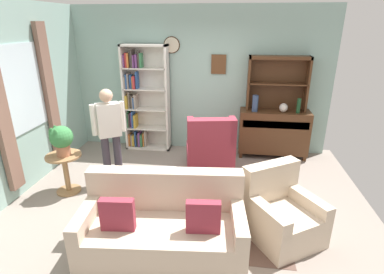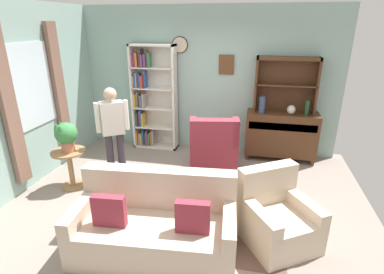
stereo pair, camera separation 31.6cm
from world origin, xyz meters
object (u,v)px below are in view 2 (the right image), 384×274
bottle_wine (307,108)px  person_reading (113,128)px  vase_tall (262,105)px  potted_plant_large (66,135)px  couch_floral (155,226)px  potted_plant_small (103,175)px  bookshelf (151,99)px  armchair_floral (276,220)px  book_stack (173,177)px  vase_round (291,110)px  plant_stand (70,165)px  wingback_chair (213,153)px  coffee_table (177,185)px  sideboard (281,134)px  sideboard_hutch (286,77)px

bottle_wine → person_reading: (-3.08, -1.35, -0.15)m
vase_tall → potted_plant_large: (-2.88, -1.76, -0.18)m
couch_floral → potted_plant_small: size_ratio=6.49×
bookshelf → armchair_floral: bearing=-46.2°
bottle_wine → book_stack: (-1.95, -1.92, -0.59)m
bookshelf → bottle_wine: 2.98m
bookshelf → vase_round: bookshelf is taller
couch_floral → potted_plant_large: bearing=148.6°
couch_floral → potted_plant_large: potted_plant_large is taller
vase_round → couch_floral: vase_round is taller
armchair_floral → plant_stand: 3.19m
bottle_wine → person_reading: bearing=-156.3°
vase_round → potted_plant_small: size_ratio=0.59×
wingback_chair → plant_stand: (-2.13, -0.93, 0.00)m
coffee_table → book_stack: size_ratio=3.68×
sideboard → plant_stand: 3.76m
vase_tall → vase_round: vase_tall is taller
book_stack → armchair_floral: bearing=-17.7°
sideboard_hutch → sideboard: bearing=-90.0°
wingback_chair → book_stack: bearing=-110.0°
bookshelf → wingback_chair: size_ratio=2.00×
vase_tall → coffee_table: 2.34m
potted_plant_large → person_reading: size_ratio=0.30×
coffee_table → bookshelf: bearing=117.6°
vase_tall → wingback_chair: 1.30m
potted_plant_large → book_stack: 1.77m
vase_tall → potted_plant_small: size_ratio=1.06×
wingback_chair → potted_plant_small: (-1.69, -0.77, -0.22)m
sideboard_hutch → bookshelf: bearing=-179.4°
armchair_floral → coffee_table: armchair_floral is taller
plant_stand → sideboard: bearing=29.0°
person_reading → book_stack: person_reading is taller
person_reading → book_stack: size_ratio=7.18×
plant_stand → vase_round: bearing=27.1°
wingback_chair → person_reading: person_reading is taller
plant_stand → potted_plant_large: bearing=-43.9°
sideboard → sideboard_hutch: size_ratio=1.18×
vase_round → person_reading: 3.13m
couch_floral → wingback_chair: size_ratio=1.78×
plant_stand → coffee_table: bearing=-6.3°
plant_stand → person_reading: person_reading is taller
potted_plant_small → vase_tall: bearing=32.7°
armchair_floral → book_stack: armchair_floral is taller
sideboard → potted_plant_small: 3.31m
person_reading → vase_tall: bearing=30.6°
bottle_wine → potted_plant_small: size_ratio=0.96×
sideboard_hutch → bottle_wine: size_ratio=3.99×
bottle_wine → potted_plant_small: 3.70m
armchair_floral → potted_plant_large: 3.23m
bookshelf → plant_stand: size_ratio=3.36×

